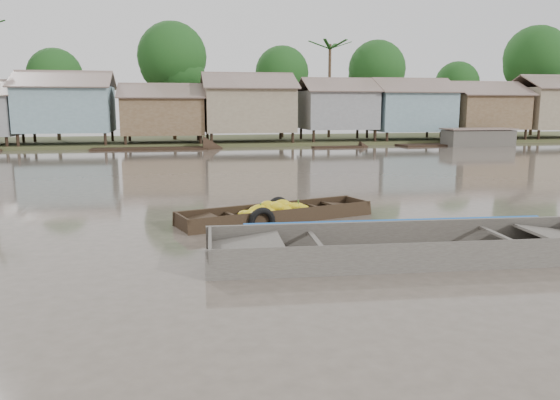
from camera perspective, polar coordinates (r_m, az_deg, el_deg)
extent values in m
plane|color=#524A3E|center=(12.68, 3.39, -3.87)|extent=(120.00, 120.00, 0.00)
cube|color=#384723|center=(45.13, -7.09, 6.04)|extent=(120.00, 12.00, 0.50)
cube|color=gray|center=(42.08, -21.41, 8.84)|extent=(6.20, 5.20, 3.20)
cube|color=brown|center=(40.74, -21.95, 11.68)|extent=(6.60, 3.02, 1.28)
cube|color=brown|center=(43.50, -21.25, 11.57)|extent=(6.60, 3.02, 1.28)
cube|color=brown|center=(41.43, -12.12, 8.60)|extent=(5.80, 4.60, 2.70)
cube|color=brown|center=(40.20, -12.24, 11.13)|extent=(6.20, 2.67, 1.14)
cube|color=brown|center=(42.68, -12.18, 11.05)|extent=(6.20, 2.67, 1.14)
cube|color=#817259|center=(41.80, -3.36, 9.43)|extent=(6.50, 5.30, 3.30)
cube|color=brown|center=(40.41, -3.11, 12.39)|extent=(6.90, 3.08, 1.31)
cube|color=brown|center=(43.25, -3.65, 12.22)|extent=(6.90, 3.08, 1.31)
cube|color=gray|center=(43.29, 5.99, 9.34)|extent=(5.40, 4.70, 2.90)
cube|color=brown|center=(42.10, 6.55, 11.90)|extent=(5.80, 2.73, 1.17)
cube|color=brown|center=(44.53, 5.55, 11.81)|extent=(5.80, 2.73, 1.17)
cube|color=gray|center=(45.40, 13.34, 9.03)|extent=(6.00, 5.00, 3.10)
cube|color=brown|center=(44.19, 14.18, 11.57)|extent=(6.40, 2.90, 1.24)
cube|color=brown|center=(46.65, 12.75, 11.53)|extent=(6.40, 2.90, 1.24)
cube|color=brown|center=(48.42, 20.45, 8.66)|extent=(5.70, 4.90, 2.80)
cube|color=brown|center=(47.31, 21.43, 10.83)|extent=(6.10, 2.85, 1.21)
cube|color=brown|center=(49.57, 19.78, 10.86)|extent=(6.10, 2.85, 1.21)
cube|color=#817259|center=(52.08, 26.66, 8.56)|extent=(6.30, 5.10, 3.40)
cube|color=brown|center=(53.22, 25.93, 10.94)|extent=(6.70, 2.96, 1.26)
cylinder|color=#473323|center=(46.78, -22.23, 8.53)|extent=(0.28, 0.28, 4.90)
sphere|color=#123814|center=(46.83, -22.46, 11.95)|extent=(4.20, 4.20, 4.20)
cylinder|color=#473323|center=(44.92, -11.05, 9.94)|extent=(0.28, 0.28, 6.30)
sphere|color=#123814|center=(45.07, -11.21, 14.51)|extent=(5.40, 5.40, 5.40)
cylinder|color=#473323|center=(46.81, 0.20, 9.47)|extent=(0.28, 0.28, 5.25)
sphere|color=#123814|center=(46.88, 0.21, 13.14)|extent=(4.50, 4.50, 4.50)
cylinder|color=#473323|center=(48.06, 9.97, 9.54)|extent=(0.28, 0.28, 5.60)
sphere|color=#123814|center=(48.15, 10.09, 13.35)|extent=(4.80, 4.80, 4.80)
cylinder|color=#473323|center=(52.33, 17.87, 8.66)|extent=(0.28, 0.28, 4.55)
sphere|color=#123814|center=(52.35, 18.02, 11.51)|extent=(3.90, 3.90, 3.90)
cylinder|color=#473323|center=(55.20, 24.90, 9.36)|extent=(0.28, 0.28, 6.65)
sphere|color=#123814|center=(55.35, 25.20, 13.29)|extent=(5.70, 5.70, 5.70)
cylinder|color=#473323|center=(47.27, 5.18, 11.10)|extent=(0.24, 0.24, 8.00)
cube|color=black|center=(14.53, -0.35, -2.38)|extent=(5.28, 2.49, 0.08)
cube|color=black|center=(14.98, -1.36, -1.20)|extent=(5.13, 1.71, 0.49)
cube|color=black|center=(14.00, 0.73, -2.00)|extent=(5.13, 1.71, 0.49)
cube|color=black|center=(15.85, 8.02, -0.68)|extent=(0.40, 1.12, 0.47)
cube|color=black|center=(15.58, 6.67, -0.62)|extent=(1.16, 1.22, 0.19)
cube|color=black|center=(13.50, -10.20, -2.61)|extent=(0.40, 1.12, 0.47)
cube|color=black|center=(13.63, -8.39, -2.18)|extent=(1.16, 1.22, 0.19)
cube|color=black|center=(13.94, -4.89, -1.67)|extent=(0.42, 1.09, 0.05)
cube|color=black|center=(15.08, 3.84, -0.77)|extent=(0.42, 1.09, 0.05)
ellipsoid|color=gold|center=(14.39, 0.56, -1.03)|extent=(0.43, 0.35, 0.23)
ellipsoid|color=gold|center=(14.40, 0.07, -0.86)|extent=(0.44, 0.37, 0.23)
ellipsoid|color=gold|center=(14.69, 2.34, -0.93)|extent=(0.46, 0.38, 0.24)
ellipsoid|color=gold|center=(14.28, -2.17, -0.97)|extent=(0.50, 0.41, 0.26)
ellipsoid|color=gold|center=(14.20, -3.69, -1.54)|extent=(0.45, 0.37, 0.24)
ellipsoid|color=gold|center=(14.91, -0.04, -0.94)|extent=(0.41, 0.34, 0.22)
ellipsoid|color=gold|center=(14.25, 0.56, -1.55)|extent=(0.40, 0.33, 0.21)
ellipsoid|color=gold|center=(14.09, -1.07, -1.29)|extent=(0.38, 0.31, 0.20)
ellipsoid|color=gold|center=(14.46, -1.33, -0.90)|extent=(0.44, 0.36, 0.23)
ellipsoid|color=gold|center=(14.86, -0.11, -0.93)|extent=(0.43, 0.35, 0.23)
ellipsoid|color=gold|center=(13.86, -2.78, -2.17)|extent=(0.39, 0.32, 0.21)
ellipsoid|color=gold|center=(13.96, -2.10, -1.89)|extent=(0.48, 0.40, 0.25)
ellipsoid|color=gold|center=(14.09, -3.13, -1.54)|extent=(0.50, 0.41, 0.26)
ellipsoid|color=gold|center=(14.29, -0.94, -0.93)|extent=(0.46, 0.38, 0.24)
ellipsoid|color=gold|center=(14.27, -0.40, -0.75)|extent=(0.47, 0.39, 0.25)
ellipsoid|color=gold|center=(14.98, 1.22, -0.94)|extent=(0.43, 0.35, 0.23)
ellipsoid|color=gold|center=(14.52, 1.44, -0.68)|extent=(0.39, 0.32, 0.21)
ellipsoid|color=gold|center=(14.03, -2.20, -1.59)|extent=(0.44, 0.36, 0.23)
ellipsoid|color=gold|center=(14.48, 0.23, -0.47)|extent=(0.50, 0.42, 0.27)
ellipsoid|color=gold|center=(14.06, -3.41, -1.90)|extent=(0.38, 0.32, 0.20)
ellipsoid|color=gold|center=(14.53, -0.74, -0.79)|extent=(0.47, 0.39, 0.25)
ellipsoid|color=gold|center=(14.56, 0.93, -0.71)|extent=(0.45, 0.37, 0.24)
ellipsoid|color=gold|center=(15.00, 1.84, -0.76)|extent=(0.48, 0.40, 0.26)
ellipsoid|color=gold|center=(14.24, -2.61, -1.11)|extent=(0.42, 0.35, 0.22)
ellipsoid|color=gold|center=(13.94, -2.27, -1.85)|extent=(0.49, 0.40, 0.26)
ellipsoid|color=gold|center=(14.52, -0.41, -0.51)|extent=(0.38, 0.31, 0.20)
ellipsoid|color=gold|center=(14.60, -1.28, -0.98)|extent=(0.40, 0.33, 0.21)
ellipsoid|color=gold|center=(14.58, -1.79, -0.85)|extent=(0.39, 0.32, 0.21)
ellipsoid|color=gold|center=(14.36, -1.31, -0.56)|extent=(0.47, 0.39, 0.25)
ellipsoid|color=gold|center=(14.55, -1.23, -0.88)|extent=(0.44, 0.36, 0.23)
ellipsoid|color=gold|center=(14.64, 3.36, -1.34)|extent=(0.41, 0.34, 0.22)
ellipsoid|color=gold|center=(14.00, -2.54, -1.63)|extent=(0.49, 0.41, 0.26)
cylinder|color=#3F6626|center=(14.22, -2.04, -0.69)|extent=(0.04, 0.04, 0.17)
cylinder|color=#3F6626|center=(14.52, 0.31, -0.46)|extent=(0.04, 0.04, 0.17)
cylinder|color=#3F6626|center=(14.75, 1.92, -0.30)|extent=(0.04, 0.04, 0.17)
torus|color=black|center=(15.21, -0.22, -0.96)|extent=(0.73, 0.37, 0.71)
torus|color=black|center=(13.59, -1.91, -2.29)|extent=(0.76, 0.38, 0.74)
cube|color=#423D38|center=(11.39, 13.61, -6.14)|extent=(8.17, 2.27, 0.08)
cube|color=#423D38|center=(12.22, 12.04, -3.59)|extent=(8.25, 0.72, 0.66)
cube|color=#423D38|center=(10.44, 15.60, -6.07)|extent=(8.25, 0.72, 0.66)
cube|color=#423D38|center=(10.60, -7.30, -5.54)|extent=(0.19, 2.01, 0.63)
cube|color=#423D38|center=(10.60, -3.49, -5.03)|extent=(1.51, 1.83, 0.25)
cube|color=#423D38|center=(10.76, 4.01, -4.51)|extent=(0.23, 1.94, 0.05)
cube|color=#423D38|center=(12.10, 22.30, -3.61)|extent=(0.23, 1.94, 0.05)
cube|color=#665E54|center=(11.38, 13.63, -5.89)|extent=(6.24, 1.98, 0.02)
cube|color=#104DA3|center=(12.22, 11.98, -2.37)|extent=(6.66, 0.53, 0.16)
cube|color=black|center=(43.15, 17.62, 5.41)|extent=(8.91, 2.84, 0.35)
cube|color=black|center=(38.19, -13.40, 5.07)|extent=(7.79, 1.96, 0.35)
cube|color=black|center=(38.87, 6.04, 5.37)|extent=(3.64, 0.84, 0.35)
cube|color=black|center=(43.09, 19.98, 6.07)|extent=(5.00, 2.00, 1.20)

